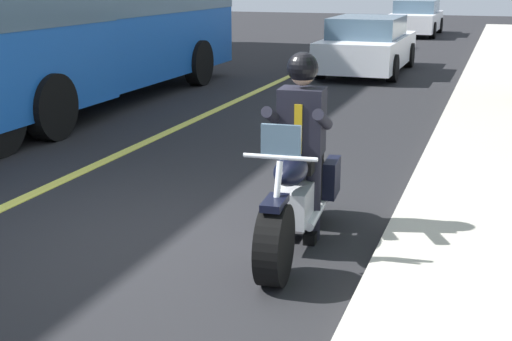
# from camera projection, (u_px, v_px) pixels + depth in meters

# --- Properties ---
(ground_plane) EXTENTS (80.00, 80.00, 0.00)m
(ground_plane) POSITION_uv_depth(u_px,v_px,m) (159.00, 241.00, 6.53)
(ground_plane) COLOR black
(motorcycle_main) EXTENTS (2.22, 0.70, 1.26)m
(motorcycle_main) POSITION_uv_depth(u_px,v_px,m) (296.00, 198.00, 6.31)
(motorcycle_main) COLOR black
(motorcycle_main) RESTS_ON ground_plane
(rider_main) EXTENTS (0.65, 0.58, 1.74)m
(rider_main) POSITION_uv_depth(u_px,v_px,m) (301.00, 131.00, 6.32)
(rider_main) COLOR black
(rider_main) RESTS_ON ground_plane
(bus_far) EXTENTS (11.05, 2.70, 3.30)m
(bus_far) POSITION_uv_depth(u_px,v_px,m) (53.00, 5.00, 12.38)
(bus_far) COLOR blue
(bus_far) RESTS_ON ground_plane
(car_silver) EXTENTS (4.60, 1.92, 1.40)m
(car_silver) POSITION_uv_depth(u_px,v_px,m) (368.00, 45.00, 17.56)
(car_silver) COLOR white
(car_silver) RESTS_ON ground_plane
(car_dark) EXTENTS (4.60, 1.92, 1.40)m
(car_dark) POSITION_uv_depth(u_px,v_px,m) (416.00, 18.00, 28.71)
(car_dark) COLOR white
(car_dark) RESTS_ON ground_plane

